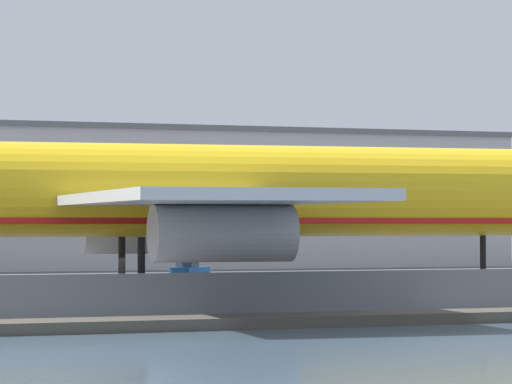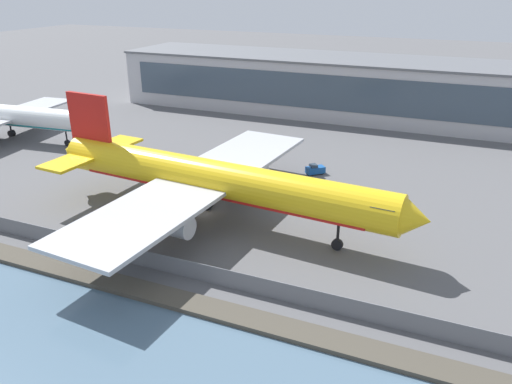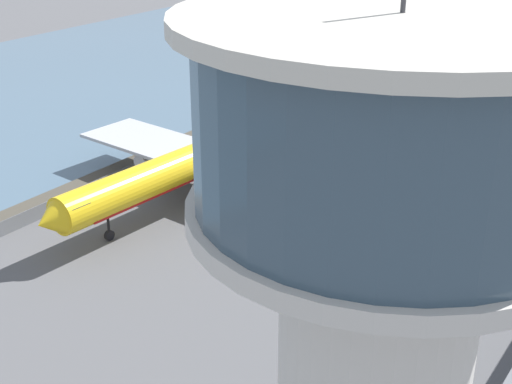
{
  "view_description": "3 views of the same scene",
  "coord_description": "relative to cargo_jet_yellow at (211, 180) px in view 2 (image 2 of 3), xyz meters",
  "views": [
    {
      "loc": [
        -22.38,
        -80.61,
        4.51
      ],
      "look_at": [
        7.36,
        -1.44,
        6.21
      ],
      "focal_mm": 105.0,
      "sensor_mm": 36.0,
      "label": 1
    },
    {
      "loc": [
        32.88,
        -57.32,
        31.12
      ],
      "look_at": [
        6.51,
        4.89,
        2.24
      ],
      "focal_mm": 35.0,
      "sensor_mm": 36.0,
      "label": 2
    },
    {
      "loc": [
        79.84,
        61.67,
        45.11
      ],
      "look_at": [
        0.81,
        6.96,
        2.31
      ],
      "focal_mm": 50.0,
      "sensor_mm": 36.0,
      "label": 3
    }
  ],
  "objects": [
    {
      "name": "baggage_tug",
      "position": [
        8.12,
        22.87,
        -5.24
      ],
      "size": [
        3.42,
        3.36,
        1.8
      ],
      "color": "#19519E",
      "rests_on": "ground"
    },
    {
      "name": "passenger_jet_white_teal",
      "position": [
        -56.44,
        17.28,
        -0.96
      ],
      "size": [
        43.06,
        36.84,
        13.33
      ],
      "color": "white",
      "rests_on": "ground"
    },
    {
      "name": "perimeter_fence",
      "position": [
        -2.64,
        -14.21,
        -4.94
      ],
      "size": [
        280.0,
        0.1,
        2.21
      ],
      "color": "slate",
      "rests_on": "ground"
    },
    {
      "name": "cargo_jet_yellow",
      "position": [
        0.0,
        0.0,
        0.0
      ],
      "size": [
        56.29,
        48.66,
        15.85
      ],
      "color": "yellow",
      "rests_on": "ground"
    },
    {
      "name": "terminal_building",
      "position": [
        -0.37,
        66.37,
        0.84
      ],
      "size": [
        108.22,
        22.48,
        13.75
      ],
      "color": "#B2B2B7",
      "rests_on": "ground"
    },
    {
      "name": "shoreline_seawall",
      "position": [
        -2.64,
        -18.71,
        -5.8
      ],
      "size": [
        320.0,
        3.0,
        0.5
      ],
      "color": "#474238",
      "rests_on": "ground"
    },
    {
      "name": "ground_plane",
      "position": [
        -2.64,
        1.79,
        -6.05
      ],
      "size": [
        500.0,
        500.0,
        0.0
      ],
      "primitive_type": "plane",
      "color": "#565659"
    }
  ]
}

